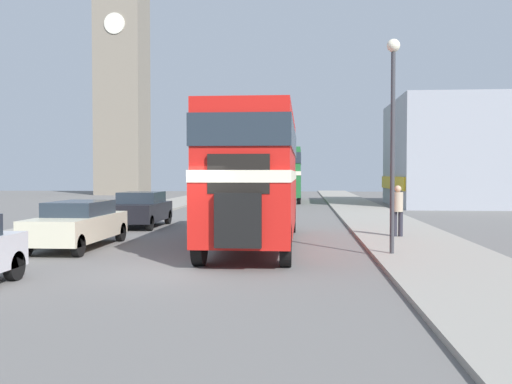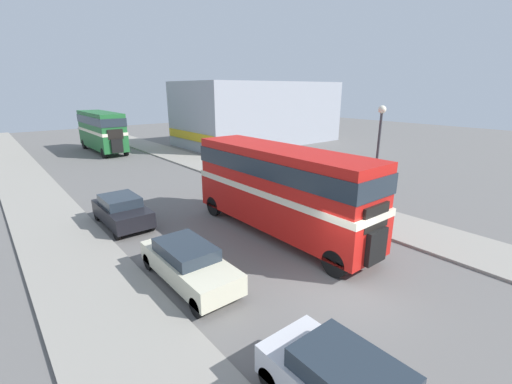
# 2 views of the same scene
# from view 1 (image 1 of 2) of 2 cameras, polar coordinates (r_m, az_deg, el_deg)

# --- Properties ---
(ground_plane) EXTENTS (120.00, 120.00, 0.00)m
(ground_plane) POSITION_cam_1_polar(r_m,az_deg,el_deg) (14.01, -8.16, -7.68)
(ground_plane) COLOR slate
(sidewalk_right) EXTENTS (3.50, 120.00, 0.12)m
(sidewalk_right) POSITION_cam_1_polar(r_m,az_deg,el_deg) (14.14, 19.83, -7.44)
(sidewalk_right) COLOR gray
(sidewalk_right) RESTS_ON ground_plane
(double_decker_bus) EXTENTS (2.47, 10.30, 4.15)m
(double_decker_bus) POSITION_cam_1_polar(r_m,az_deg,el_deg) (18.33, -0.01, 2.35)
(double_decker_bus) COLOR red
(double_decker_bus) RESTS_ON ground_plane
(bus_distant) EXTENTS (2.50, 9.62, 4.30)m
(bus_distant) POSITION_cam_1_polar(r_m,az_deg,el_deg) (46.80, 2.99, 2.16)
(bus_distant) COLOR #1E602D
(bus_distant) RESTS_ON ground_plane
(car_parked_mid) EXTENTS (1.72, 4.59, 1.45)m
(car_parked_mid) POSITION_cam_1_polar(r_m,az_deg,el_deg) (18.58, -17.37, -3.04)
(car_parked_mid) COLOR beige
(car_parked_mid) RESTS_ON ground_plane
(car_parked_far) EXTENTS (1.85, 4.03, 1.52)m
(car_parked_far) POSITION_cam_1_polar(r_m,az_deg,el_deg) (25.14, -11.44, -1.67)
(car_parked_far) COLOR black
(car_parked_far) RESTS_ON ground_plane
(pedestrian_walking) EXTENTS (0.36, 0.36, 1.78)m
(pedestrian_walking) POSITION_cam_1_polar(r_m,az_deg,el_deg) (20.50, 13.99, -1.52)
(pedestrian_walking) COLOR #282833
(pedestrian_walking) RESTS_ON sidewalk_right
(street_lamp) EXTENTS (0.36, 0.36, 5.86)m
(street_lamp) POSITION_cam_1_polar(r_m,az_deg,el_deg) (16.14, 13.53, 7.64)
(street_lamp) COLOR #38383D
(street_lamp) RESTS_ON sidewalk_right
(church_tower) EXTENTS (5.20, 5.20, 31.96)m
(church_tower) POSITION_cam_1_polar(r_m,az_deg,el_deg) (66.17, -13.25, 14.04)
(church_tower) COLOR gray
(church_tower) RESTS_ON ground_plane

